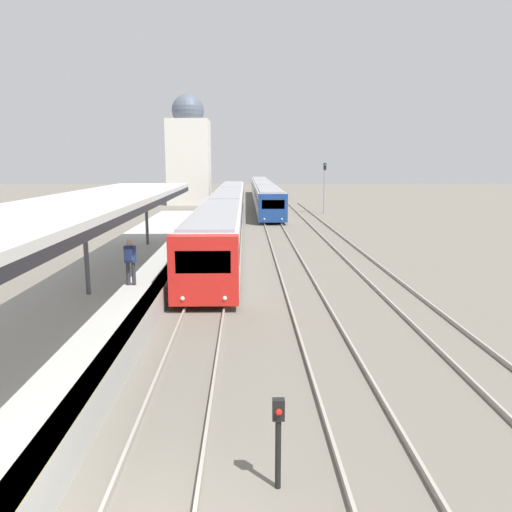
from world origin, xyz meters
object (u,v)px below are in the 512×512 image
object	(u,v)px
train_near	(227,208)
signal_post_near	(278,433)
person_on_platform	(130,259)
train_far	(263,191)
signal_mast_far	(325,182)

from	to	relation	value
train_near	signal_post_near	world-z (taller)	train_near
signal_post_near	person_on_platform	bearing A→B (deg)	114.59
train_far	signal_post_near	bearing A→B (deg)	-91.79
signal_mast_far	train_far	bearing A→B (deg)	112.79
train_far	signal_mast_far	world-z (taller)	signal_mast_far
person_on_platform	signal_mast_far	world-z (taller)	signal_mast_far
person_on_platform	signal_mast_far	bearing A→B (deg)	70.25
person_on_platform	signal_mast_far	xyz separation A→B (m)	(12.47, 34.73, 1.37)
train_near	signal_mast_far	xyz separation A→B (m)	(9.80, 10.82, 1.68)
signal_mast_far	signal_post_near	bearing A→B (deg)	-99.79
train_near	signal_mast_far	size ratio (longest dim) A/B	9.22
person_on_platform	signal_post_near	bearing A→B (deg)	-65.41
signal_post_near	train_far	bearing A→B (deg)	88.21
person_on_platform	train_far	xyz separation A→B (m)	(6.55, 48.82, -0.37)
person_on_platform	train_far	world-z (taller)	train_far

